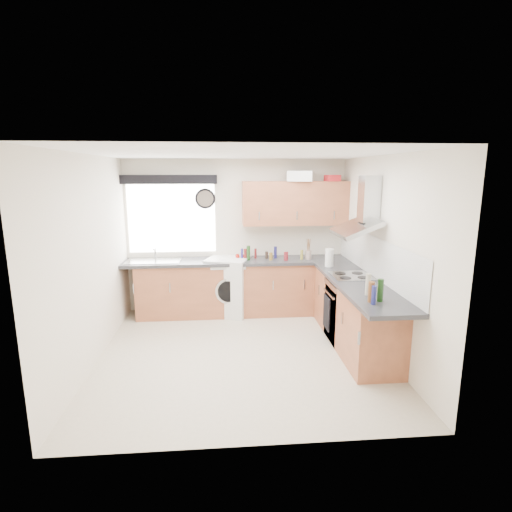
{
  "coord_description": "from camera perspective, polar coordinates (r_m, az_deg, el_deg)",
  "views": [
    {
      "loc": [
        -0.23,
        -4.79,
        2.28
      ],
      "look_at": [
        0.25,
        0.85,
        1.1
      ],
      "focal_mm": 28.0,
      "sensor_mm": 36.0,
      "label": 1
    }
  ],
  "objects": [
    {
      "name": "extractor_hood",
      "position": [
        5.43,
        14.94,
        5.99
      ],
      "size": [
        0.52,
        0.78,
        0.66
      ],
      "primitive_type": null,
      "color": "#AAAEB3",
      "rests_on": "wall_right"
    },
    {
      "name": "casserole",
      "position": [
        6.43,
        6.33,
        11.28
      ],
      "size": [
        0.45,
        0.37,
        0.16
      ],
      "primitive_type": "cube",
      "rotation": [
        0.0,
        0.0,
        -0.27
      ],
      "color": "silver",
      "rests_on": "upper_cabinets"
    },
    {
      "name": "wall_back",
      "position": [
        6.67,
        -2.83,
        2.89
      ],
      "size": [
        3.6,
        0.02,
        2.5
      ],
      "primitive_type": "cube",
      "color": "silver",
      "rests_on": "ground_plane"
    },
    {
      "name": "upper_cabinets",
      "position": [
        6.54,
        5.6,
        7.52
      ],
      "size": [
        1.7,
        0.35,
        0.7
      ],
      "primitive_type": "cube",
      "color": "brown",
      "rests_on": "wall_back"
    },
    {
      "name": "jar_4",
      "position": [
        6.51,
        -0.08,
        0.36
      ],
      "size": [
        0.04,
        0.04,
        0.16
      ],
      "primitive_type": "cylinder",
      "color": "maroon",
      "rests_on": "worktop_back"
    },
    {
      "name": "jar_8",
      "position": [
        6.37,
        4.31,
        -0.03
      ],
      "size": [
        0.07,
        0.07,
        0.14
      ],
      "primitive_type": "cylinder",
      "color": "maroon",
      "rests_on": "worktop_back"
    },
    {
      "name": "base_cab_right",
      "position": [
        5.55,
        13.83,
        -8.05
      ],
      "size": [
        0.58,
        2.1,
        0.86
      ],
      "primitive_type": "cube",
      "color": "brown",
      "rests_on": "ground_plane"
    },
    {
      "name": "wall_left",
      "position": [
        5.14,
        -22.54,
        -0.69
      ],
      "size": [
        0.02,
        3.6,
        2.5
      ],
      "primitive_type": "cube",
      "color": "silver",
      "rests_on": "ground_plane"
    },
    {
      "name": "tomato_cluster",
      "position": [
        6.53,
        -2.42,
        -0.04
      ],
      "size": [
        0.17,
        0.17,
        0.07
      ],
      "primitive_type": null,
      "rotation": [
        0.0,
        0.0,
        0.2
      ],
      "color": "#A10E06",
      "rests_on": "worktop_back"
    },
    {
      "name": "splashback",
      "position": [
        5.58,
        16.45,
        -0.08
      ],
      "size": [
        0.01,
        3.0,
        0.54
      ],
      "primitive_type": "cube",
      "color": "white",
      "rests_on": "wall_right"
    },
    {
      "name": "bottle_2",
      "position": [
        4.74,
        15.72,
        -3.91
      ],
      "size": [
        0.06,
        0.06,
        0.25
      ],
      "primitive_type": "cylinder",
      "color": "#ACA693",
      "rests_on": "worktop_right"
    },
    {
      "name": "base_cab_back",
      "position": [
        6.57,
        -3.54,
        -4.6
      ],
      "size": [
        3.0,
        0.58,
        0.86
      ],
      "primitive_type": "cube",
      "color": "brown",
      "rests_on": "ground_plane"
    },
    {
      "name": "jar_5",
      "position": [
        6.37,
        -1.09,
        0.44
      ],
      "size": [
        0.06,
        0.06,
        0.23
      ],
      "primitive_type": "cylinder",
      "color": "#1B3D16",
      "rests_on": "worktop_back"
    },
    {
      "name": "jar_6",
      "position": [
        6.46,
        6.54,
        0.17
      ],
      "size": [
        0.04,
        0.04,
        0.15
      ],
      "primitive_type": "cylinder",
      "color": "olive",
      "rests_on": "worktop_back"
    },
    {
      "name": "bottle_3",
      "position": [
        4.5,
        16.14,
        -4.96
      ],
      "size": [
        0.07,
        0.07,
        0.23
      ],
      "primitive_type": "cylinder",
      "color": "brown",
      "rests_on": "worktop_right"
    },
    {
      "name": "storage_box",
      "position": [
        6.54,
        10.85,
        10.87
      ],
      "size": [
        0.24,
        0.21,
        0.1
      ],
      "primitive_type": "cube",
      "rotation": [
        0.0,
        0.0,
        0.18
      ],
      "color": "red",
      "rests_on": "upper_cabinets"
    },
    {
      "name": "jar_3",
      "position": [
        6.43,
        -1.51,
        0.27
      ],
      "size": [
        0.05,
        0.05,
        0.17
      ],
      "primitive_type": "cylinder",
      "color": "maroon",
      "rests_on": "worktop_back"
    },
    {
      "name": "window_blind",
      "position": [
        6.54,
        -12.28,
        10.65
      ],
      "size": [
        1.5,
        0.18,
        0.14
      ],
      "primitive_type": "cube",
      "color": "black",
      "rests_on": "wall_back"
    },
    {
      "name": "base_cab_corner",
      "position": [
        6.78,
        10.15,
        -4.24
      ],
      "size": [
        0.6,
        0.6,
        0.86
      ],
      "primitive_type": "cube",
      "color": "brown",
      "rests_on": "ground_plane"
    },
    {
      "name": "jar_0",
      "position": [
        6.43,
        -2.02,
        0.3
      ],
      "size": [
        0.04,
        0.04,
        0.18
      ],
      "primitive_type": "cylinder",
      "color": "navy",
      "rests_on": "worktop_back"
    },
    {
      "name": "ceiling",
      "position": [
        4.8,
        -2.19,
        14.39
      ],
      "size": [
        3.6,
        3.6,
        0.02
      ],
      "primitive_type": "cube",
      "color": "white",
      "rests_on": "wall_back"
    },
    {
      "name": "window",
      "position": [
        6.67,
        -11.95,
        5.25
      ],
      "size": [
        1.4,
        0.02,
        1.1
      ],
      "primitive_type": "cube",
      "color": "silver",
      "rests_on": "wall_back"
    },
    {
      "name": "oven",
      "position": [
        5.68,
        13.26,
        -7.6
      ],
      "size": [
        0.56,
        0.58,
        0.85
      ],
      "primitive_type": "cube",
      "color": "black",
      "rests_on": "ground_plane"
    },
    {
      "name": "kitchen_roll",
      "position": [
        6.03,
        10.43,
        -0.24
      ],
      "size": [
        0.15,
        0.15,
        0.27
      ],
      "primitive_type": "cylinder",
      "rotation": [
        0.0,
        0.0,
        -0.26
      ],
      "color": "silver",
      "rests_on": "worktop_right"
    },
    {
      "name": "wall_front",
      "position": [
        3.17,
        -0.47,
        -7.23
      ],
      "size": [
        3.6,
        0.02,
        2.5
      ],
      "primitive_type": "cube",
      "color": "silver",
      "rests_on": "ground_plane"
    },
    {
      "name": "worktop_back",
      "position": [
        6.44,
        -2.7,
        -0.73
      ],
      "size": [
        3.6,
        0.62,
        0.05
      ],
      "primitive_type": "cube",
      "color": "#26272A",
      "rests_on": "base_cab_back"
    },
    {
      "name": "jar_7",
      "position": [
        6.39,
        2.13,
        -0.05
      ],
      "size": [
        0.06,
        0.06,
        0.12
      ],
      "primitive_type": "cylinder",
      "color": "brown",
      "rests_on": "worktop_back"
    },
    {
      "name": "washing_machine",
      "position": [
        6.56,
        -3.99,
        -4.28
      ],
      "size": [
        0.79,
        0.78,
        0.93
      ],
      "primitive_type": "cube",
      "rotation": [
        0.0,
        0.0,
        -0.31
      ],
      "color": "silver",
      "rests_on": "ground_plane"
    },
    {
      "name": "bottle_1",
      "position": [
        4.42,
        16.48,
        -5.4
      ],
      "size": [
        0.05,
        0.05,
        0.2
      ],
      "primitive_type": "cylinder",
      "color": "navy",
      "rests_on": "worktop_right"
    },
    {
      "name": "bottle_0",
      "position": [
        4.54,
        17.35,
        -4.7
      ],
      "size": [
        0.06,
        0.06,
        0.25
      ],
      "primitive_type": "cylinder",
      "color": "#163613",
      "rests_on": "worktop_right"
    },
    {
      "name": "sink",
      "position": [
        6.52,
        -14.47,
        -0.36
      ],
      "size": [
        0.84,
        0.46,
        0.1
      ],
      "primitive_type": null,
      "color": "#AAAEB3",
      "rests_on": "worktop_back"
    },
    {
      "name": "wall_right",
      "position": [
        5.3,
        17.75,
        -0.0
      ],
      "size": [
        0.02,
        3.6,
        2.5
      ],
      "primitive_type": "cube",
      "color": "silver",
      "rests_on": "ground_plane"
    },
    {
      "name": "utensil_pot",
      "position": [
        6.51,
        7.47,
        0.16
      ],
      "size": [
        0.12,
        0.12,
        0.14
      ],
      "primitive_type": "cylinder",
      "rotation": [
        0.0,
        0.0,
        0.31
      ],
      "color": "gray",
      "rests_on": "worktop_back"
    },
    {
      "name": "hob_plate",
      "position": [
        5.54,
        13.49,
        -2.79
      ],
      "size": [
        0.52,
        0.52,
        0.01
      ],
      "primitive_type": "cube",
      "color": "#AAAEB3",
      "rests_on": "worktop_right"
    },
    {
      "name": "ground_plane",
      "position": [
        5.31,
        -1.97,
        -13.67
      ],
      "size": [
        3.6,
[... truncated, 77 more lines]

